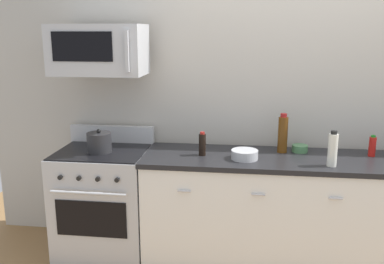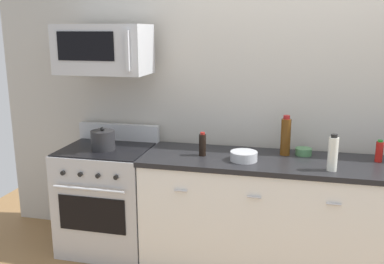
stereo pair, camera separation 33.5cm
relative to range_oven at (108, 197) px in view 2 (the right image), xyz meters
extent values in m
cube|color=#B7B2A8|center=(1.57, 0.41, 0.88)|extent=(5.49, 0.10, 2.70)
cube|color=white|center=(1.57, 0.00, -0.03)|extent=(2.37, 0.62, 0.88)
cube|color=black|center=(1.57, 0.00, 0.43)|extent=(2.40, 0.65, 0.04)
cylinder|color=silver|center=(0.75, -0.33, 0.25)|extent=(0.10, 0.02, 0.02)
cylinder|color=silver|center=(1.30, -0.33, 0.25)|extent=(0.10, 0.02, 0.02)
cylinder|color=silver|center=(1.85, -0.33, 0.25)|extent=(0.10, 0.02, 0.02)
cube|color=#B7BABF|center=(0.00, 0.00, -0.01)|extent=(0.76, 0.64, 0.91)
cube|color=black|center=(0.00, -0.33, -0.02)|extent=(0.58, 0.01, 0.30)
cylinder|color=#B7BABF|center=(0.00, -0.36, 0.21)|extent=(0.61, 0.02, 0.02)
cube|color=#B7BABF|center=(0.00, 0.29, 0.52)|extent=(0.76, 0.06, 0.16)
cube|color=black|center=(0.00, 0.00, 0.45)|extent=(0.73, 0.61, 0.01)
cylinder|color=black|center=(-0.23, -0.34, 0.32)|extent=(0.04, 0.02, 0.04)
cylinder|color=black|center=(-0.08, -0.34, 0.32)|extent=(0.04, 0.02, 0.04)
cylinder|color=black|center=(0.08, -0.34, 0.32)|extent=(0.04, 0.02, 0.04)
cylinder|color=black|center=(0.23, -0.34, 0.32)|extent=(0.04, 0.02, 0.04)
cube|color=#B7BABF|center=(0.00, 0.05, 1.28)|extent=(0.74, 0.40, 0.40)
cube|color=black|center=(-0.06, -0.16, 1.31)|extent=(0.48, 0.01, 0.22)
cube|color=#B7BABF|center=(0.30, -0.17, 1.28)|extent=(0.02, 0.04, 0.30)
cylinder|color=#59330F|center=(1.49, 0.15, 0.60)|extent=(0.08, 0.08, 0.30)
cylinder|color=maroon|center=(1.49, 0.15, 0.76)|extent=(0.05, 0.05, 0.03)
cylinder|color=silver|center=(1.83, -0.18, 0.57)|extent=(0.07, 0.07, 0.24)
cylinder|color=black|center=(1.83, -0.18, 0.71)|extent=(0.05, 0.05, 0.02)
cylinder|color=black|center=(0.85, -0.03, 0.54)|extent=(0.06, 0.06, 0.18)
cylinder|color=maroon|center=(0.85, -0.03, 0.64)|extent=(0.04, 0.04, 0.02)
cylinder|color=#B21914|center=(2.20, 0.13, 0.53)|extent=(0.06, 0.06, 0.16)
cylinder|color=#19721E|center=(2.20, 0.13, 0.61)|extent=(0.04, 0.04, 0.02)
cylinder|color=#B2B5BA|center=(1.19, -0.09, 0.49)|extent=(0.21, 0.21, 0.07)
torus|color=#B2B5BA|center=(1.19, -0.09, 0.52)|extent=(0.21, 0.21, 0.01)
cylinder|color=#B2B5BA|center=(1.19, -0.09, 0.46)|extent=(0.12, 0.12, 0.01)
cylinder|color=#477A4C|center=(1.64, 0.18, 0.48)|extent=(0.13, 0.13, 0.06)
torus|color=#477A4C|center=(1.64, 0.18, 0.50)|extent=(0.13, 0.13, 0.01)
cylinder|color=#477A4C|center=(1.64, 0.18, 0.46)|extent=(0.07, 0.07, 0.01)
cylinder|color=#262628|center=(0.00, -0.05, 0.53)|extent=(0.20, 0.20, 0.16)
sphere|color=black|center=(0.00, -0.05, 0.63)|extent=(0.04, 0.04, 0.04)
camera|label=1|loc=(1.19, -3.29, 1.43)|focal=39.65mm
camera|label=2|loc=(1.52, -3.23, 1.43)|focal=39.65mm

